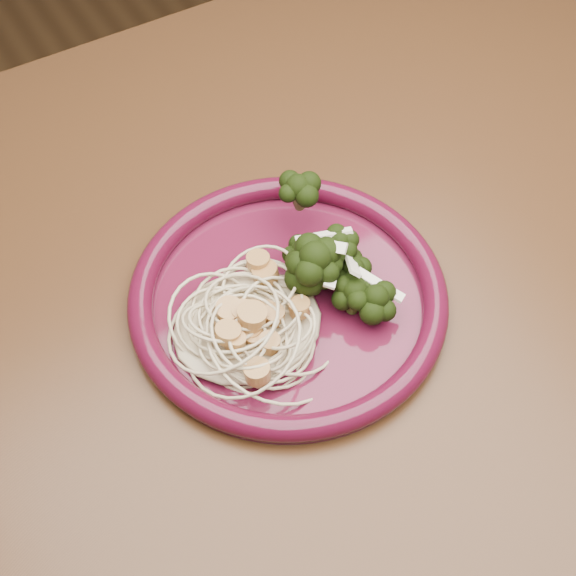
{
  "coord_description": "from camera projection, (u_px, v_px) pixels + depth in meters",
  "views": [
    {
      "loc": [
        -0.15,
        -0.3,
        1.26
      ],
      "look_at": [
        0.04,
        0.01,
        0.77
      ],
      "focal_mm": 50.0,
      "sensor_mm": 36.0,
      "label": 1
    }
  ],
  "objects": [
    {
      "name": "dining_table",
      "position": [
        259.0,
        398.0,
        0.69
      ],
      "size": [
        1.2,
        0.8,
        0.75
      ],
      "color": "#472814",
      "rests_on": "ground"
    },
    {
      "name": "dinner_plate",
      "position": [
        288.0,
        296.0,
        0.62
      ],
      "size": [
        0.29,
        0.29,
        0.02
      ],
      "rotation": [
        0.0,
        0.0,
        0.21
      ],
      "color": "#4B0F23",
      "rests_on": "dining_table"
    },
    {
      "name": "spaghetti_pile",
      "position": [
        247.0,
        320.0,
        0.59
      ],
      "size": [
        0.13,
        0.12,
        0.03
      ],
      "primitive_type": "ellipsoid",
      "rotation": [
        0.0,
        0.0,
        0.21
      ],
      "color": "#C5B58F",
      "rests_on": "dinner_plate"
    },
    {
      "name": "scallop_cluster",
      "position": [
        245.0,
        296.0,
        0.57
      ],
      "size": [
        0.12,
        0.12,
        0.03
      ],
      "primitive_type": null,
      "rotation": [
        0.0,
        0.0,
        0.21
      ],
      "color": "#C68C47",
      "rests_on": "spaghetti_pile"
    },
    {
      "name": "broccoli_pile",
      "position": [
        336.0,
        247.0,
        0.62
      ],
      "size": [
        0.11,
        0.15,
        0.05
      ],
      "primitive_type": "ellipsoid",
      "rotation": [
        0.0,
        0.0,
        0.21
      ],
      "color": "black",
      "rests_on": "dinner_plate"
    },
    {
      "name": "onion_garnish",
      "position": [
        338.0,
        222.0,
        0.6
      ],
      "size": [
        0.07,
        0.09,
        0.05
      ],
      "primitive_type": null,
      "rotation": [
        0.0,
        0.0,
        0.21
      ],
      "color": "white",
      "rests_on": "broccoli_pile"
    }
  ]
}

